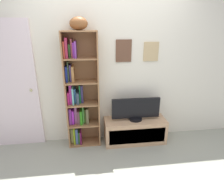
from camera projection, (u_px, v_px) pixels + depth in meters
name	position (u px, v px, depth m)	size (l,w,h in m)	color
ground	(119.00, 184.00, 2.42)	(5.20, 5.20, 0.04)	gray
back_wall	(109.00, 70.00, 3.04)	(4.80, 0.08, 2.45)	silver
bookshelf	(79.00, 96.00, 2.99)	(0.51, 0.27, 1.83)	#936740
football	(78.00, 23.00, 2.60)	(0.28, 0.18, 0.18)	brown
tv_stand	(135.00, 130.00, 3.24)	(1.03, 0.38, 0.41)	tan
television	(136.00, 109.00, 3.10)	(0.80, 0.22, 0.38)	black
door	(11.00, 88.00, 2.89)	(0.80, 0.09, 2.00)	silver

